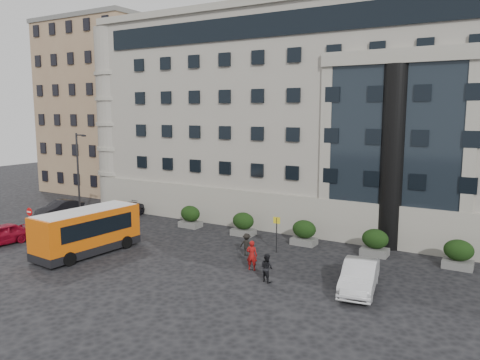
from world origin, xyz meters
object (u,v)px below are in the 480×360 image
Objects in this scene: parked_car_d at (135,194)px; pedestrian_b at (267,268)px; hedge_a at (190,216)px; pedestrian_c at (247,245)px; no_entry_sign at (30,216)px; parked_car_b at (60,208)px; pedestrian_a at (252,255)px; hedge_b at (243,224)px; hedge_c at (304,232)px; white_taxi at (359,276)px; parked_car_c at (125,210)px; street_lamp at (79,177)px; bus_stop_sign at (277,228)px; hedge_e at (458,254)px; red_truck at (150,184)px; minibus at (87,230)px; hedge_d at (375,242)px.

parked_car_d is 28.86m from pedestrian_b.
pedestrian_c is (8.07, -4.49, -0.15)m from hedge_a.
hedge_a is 0.79× the size of no_entry_sign.
hedge_a is at bearing -16.71° from pedestrian_b.
pedestrian_a is at bearing -8.79° from parked_car_b.
hedge_b is 5.20m from hedge_c.
hedge_b is 0.37× the size of white_taxi.
pedestrian_b reaches higher than parked_car_c.
pedestrian_c reaches higher than parked_car_c.
white_taxi is (6.11, -6.80, -0.11)m from hedge_c.
parked_car_b is at bearing -157.36° from parked_car_c.
street_lamp is 17.75m from bus_stop_sign.
parked_car_b is (-33.80, -2.87, -0.18)m from hedge_e.
no_entry_sign is at bearing -104.72° from street_lamp.
white_taxi is at bearing -4.68° from street_lamp.
pedestrian_c is at bearing -66.32° from pedestrian_a.
red_truck is at bearing 163.94° from hedge_e.
white_taxi is at bearing -146.21° from pedestrian_b.
no_entry_sign reaches higher than pedestrian_c.
white_taxi is 2.65× the size of pedestrian_a.
parked_car_b is (-11.31, 6.77, -0.96)m from minibus.
no_entry_sign reaches higher than hedge_b.
hedge_a is 17.86m from white_taxi.
hedge_a is 9.23m from pedestrian_c.
hedge_e reaches higher than pedestrian_c.
hedge_d is 0.23× the size of street_lamp.
hedge_d is 26.15m from no_entry_sign.
minibus reaches higher than hedge_b.
hedge_e is at bearing -20.74° from parked_car_d.
minibus is 11.83m from pedestrian_a.
hedge_c is 5.06m from pedestrian_c.
hedge_e reaches higher than pedestrian_b.
minibus is (-12.09, -9.64, 0.77)m from hedge_c.
pedestrian_b is (1.09, -8.16, -0.10)m from hedge_c.
parked_car_d is at bearing 166.04° from hedge_d.
red_truck is 11.23m from parked_car_c.
pedestrian_a reaches higher than hedge_e.
hedge_b is 0.79× the size of no_entry_sign.
minibus is (-22.49, -9.64, 0.77)m from hedge_e.
hedge_c is at bearing 0.00° from hedge_b.
minibus is at bearing -63.89° from parked_car_c.
hedge_c reaches higher than parked_car_b.
hedge_d is 0.33× the size of red_truck.
parked_car_c is (-5.81, 9.65, -1.05)m from minibus.
pedestrian_b is at bearing 11.01° from minibus.
hedge_a is 1.11× the size of pedestrian_b.
street_lamp is (-13.14, -4.80, 3.44)m from hedge_b.
parked_car_b is at bearing -173.00° from hedge_c.
hedge_b is 0.42× the size of parked_car_d.
hedge_a is at bearing -37.54° from parked_car_d.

